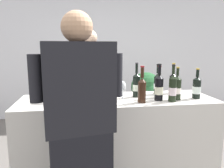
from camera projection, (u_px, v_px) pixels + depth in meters
name	position (u px, v px, depth m)	size (l,w,h in m)	color
wall_back	(97.00, 51.00, 4.63)	(8.00, 0.10, 2.80)	white
counter	(118.00, 145.00, 2.25)	(1.93, 0.62, 0.99)	beige
wine_bottle_0	(136.00, 85.00, 2.23)	(0.07, 0.07, 0.35)	black
wine_bottle_1	(97.00, 88.00, 2.12)	(0.08, 0.08, 0.33)	black
wine_bottle_2	(159.00, 86.00, 2.20)	(0.08, 0.08, 0.32)	black
wine_bottle_3	(173.00, 83.00, 2.40)	(0.08, 0.08, 0.33)	black
wine_bottle_4	(177.00, 88.00, 2.11)	(0.08, 0.08, 0.32)	black
wine_bottle_5	(142.00, 89.00, 2.01)	(0.07, 0.07, 0.34)	black
wine_bottle_6	(173.00, 88.00, 2.04)	(0.07, 0.07, 0.35)	black
wine_bottle_7	(157.00, 83.00, 2.37)	(0.08, 0.08, 0.33)	black
wine_bottle_8	(159.00, 87.00, 2.09)	(0.08, 0.08, 0.35)	black
wine_bottle_9	(197.00, 88.00, 2.16)	(0.08, 0.08, 0.30)	black
wine_glass	(123.00, 88.00, 2.03)	(0.07, 0.07, 0.20)	silver
ice_bucket	(63.00, 88.00, 2.09)	(0.20, 0.20, 0.23)	silver
person_server	(91.00, 98.00, 2.84)	(0.59, 0.34, 1.70)	black
person_guest	(80.00, 144.00, 1.51)	(0.61, 0.32, 1.73)	black
potted_shrub	(147.00, 98.00, 3.38)	(0.51, 0.56, 1.10)	brown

